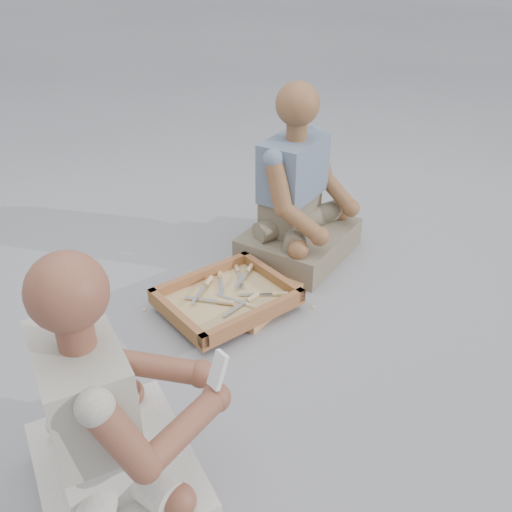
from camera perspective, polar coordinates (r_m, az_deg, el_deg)
ground at (r=2.40m, az=3.52°, el=-8.24°), size 60.00×60.00×0.00m
carved_panel at (r=2.67m, az=0.01°, el=-3.06°), size 0.65×0.53×0.04m
tool_tray at (r=2.52m, az=-2.96°, el=-4.26°), size 0.55×0.45×0.07m
chisel_0 at (r=2.67m, az=-0.77°, el=-1.43°), size 0.19×0.13×0.02m
chisel_1 at (r=2.70m, az=-1.87°, el=-1.46°), size 0.11×0.21×0.02m
chisel_2 at (r=2.59m, az=-4.97°, el=-2.77°), size 0.19×0.14×0.02m
chisel_3 at (r=2.48m, az=-3.53°, el=-4.57°), size 0.16×0.18×0.02m
chisel_4 at (r=2.53m, az=1.95°, el=-3.83°), size 0.19×0.14×0.02m
chisel_5 at (r=2.47m, az=-0.74°, el=-4.96°), size 0.10×0.21×0.02m
chisel_6 at (r=2.50m, az=-0.67°, el=-4.38°), size 0.22×0.06×0.02m
chisel_7 at (r=2.67m, az=-3.66°, el=-1.94°), size 0.12×0.20×0.02m
wood_chip_0 at (r=2.83m, az=-6.68°, el=-1.59°), size 0.02×0.02×0.00m
wood_chip_1 at (r=2.60m, az=-11.11°, el=-5.29°), size 0.02×0.02×0.00m
wood_chip_2 at (r=2.43m, az=-4.07°, el=-7.60°), size 0.02×0.02×0.00m
wood_chip_3 at (r=2.65m, az=-7.43°, el=-4.17°), size 0.02×0.02×0.00m
wood_chip_4 at (r=2.78m, az=-4.56°, el=-2.17°), size 0.02×0.02×0.00m
wood_chip_5 at (r=2.61m, az=-3.99°, el=-4.54°), size 0.02×0.02×0.00m
wood_chip_6 at (r=2.31m, az=-3.47°, el=-9.84°), size 0.02×0.02×0.00m
wood_chip_7 at (r=2.75m, az=-8.69°, el=-2.80°), size 0.02×0.02×0.00m
wood_chip_8 at (r=2.79m, az=-6.55°, el=-2.12°), size 0.02×0.02×0.00m
wood_chip_9 at (r=2.58m, az=5.77°, el=-5.11°), size 0.02×0.02×0.00m
wood_chip_10 at (r=2.64m, az=0.79°, el=-4.05°), size 0.02×0.02×0.00m
wood_chip_11 at (r=2.52m, az=-3.21°, el=-5.95°), size 0.02×0.02×0.00m
wood_chip_12 at (r=2.43m, az=-0.25°, el=-7.54°), size 0.02×0.02×0.00m
wood_chip_13 at (r=2.93m, az=-2.75°, el=-0.12°), size 0.02×0.02×0.00m
wood_chip_14 at (r=2.81m, az=-6.95°, el=-1.83°), size 0.02×0.02×0.00m
craftsman at (r=1.70m, az=-14.63°, el=-16.17°), size 0.61×0.61×0.85m
companion at (r=2.84m, az=4.28°, el=5.38°), size 0.69×0.62×0.88m
mobile_phone at (r=1.64m, az=-3.83°, el=-11.30°), size 0.05×0.05×0.11m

